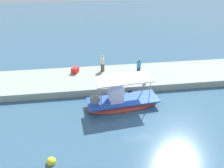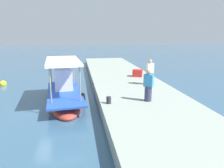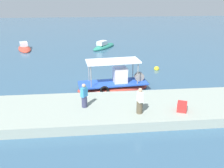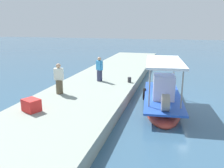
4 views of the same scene
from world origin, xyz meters
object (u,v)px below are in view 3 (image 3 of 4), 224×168
object	(u,v)px
cargo_crate	(182,107)
marker_buoy	(157,69)
moored_boat_mid	(104,46)
mooring_bollard	(83,93)
fisherman_near_bollard	(84,97)
fisherman_by_crate	(140,102)
moored_boat_near	(25,48)
main_fishing_boat	(114,85)

from	to	relation	value
cargo_crate	marker_buoy	distance (m)	10.82
marker_buoy	moored_boat_mid	world-z (taller)	moored_boat_mid
mooring_bollard	moored_boat_mid	world-z (taller)	moored_boat_mid
moored_boat_mid	fisherman_near_bollard	bearing A→B (deg)	-97.46
marker_buoy	moored_boat_mid	distance (m)	12.14
marker_buoy	moored_boat_mid	xyz separation A→B (m)	(-4.88, 11.12, 0.11)
mooring_bollard	marker_buoy	world-z (taller)	mooring_bollard
cargo_crate	moored_boat_mid	bearing A→B (deg)	99.29
fisherman_near_bollard	fisherman_by_crate	world-z (taller)	fisherman_by_crate
fisherman_by_crate	mooring_bollard	distance (m)	4.92
fisherman_by_crate	fisherman_near_bollard	bearing A→B (deg)	160.31
fisherman_by_crate	moored_boat_near	bearing A→B (deg)	118.79
main_fishing_boat	marker_buoy	size ratio (longest dim) A/B	11.29
mooring_bollard	marker_buoy	size ratio (longest dim) A/B	0.64
fisherman_by_crate	moored_boat_mid	distance (m)	21.93
marker_buoy	moored_boat_near	bearing A→B (deg)	145.31
fisherman_near_bollard	cargo_crate	world-z (taller)	fisherman_near_bollard
main_fishing_boat	marker_buoy	distance (m)	7.25
fisherman_near_bollard	mooring_bollard	distance (m)	2.16
fisherman_by_crate	main_fishing_boat	bearing A→B (deg)	100.11
main_fishing_boat	fisherman_by_crate	size ratio (longest dim) A/B	3.61
fisherman_near_bollard	mooring_bollard	xyz separation A→B (m)	(-0.10, 2.08, -0.57)
marker_buoy	fisherman_by_crate	bearing A→B (deg)	-110.88
fisherman_by_crate	cargo_crate	xyz separation A→B (m)	(2.80, 0.06, -0.50)
main_fishing_boat	mooring_bollard	world-z (taller)	main_fishing_boat
marker_buoy	moored_boat_near	world-z (taller)	moored_boat_near
mooring_bollard	moored_boat_near	world-z (taller)	moored_boat_near
fisherman_near_bollard	cargo_crate	xyz separation A→B (m)	(6.27, -1.18, -0.47)
main_fishing_boat	moored_boat_mid	world-z (taller)	main_fishing_boat
fisherman_by_crate	moored_boat_near	xyz separation A→B (m)	(-12.07, 21.97, -1.25)
main_fishing_boat	mooring_bollard	xyz separation A→B (m)	(-2.56, -2.33, 0.37)
fisherman_by_crate	cargo_crate	world-z (taller)	fisherman_by_crate
fisherman_near_bollard	marker_buoy	world-z (taller)	fisherman_near_bollard
moored_boat_near	moored_boat_mid	bearing A→B (deg)	-0.43
fisherman_by_crate	moored_boat_mid	size ratio (longest dim) A/B	0.34
fisherman_near_bollard	marker_buoy	xyz separation A→B (m)	(7.58, 9.53, -1.28)
main_fishing_boat	moored_boat_mid	size ratio (longest dim) A/B	1.21
fisherman_near_bollard	marker_buoy	bearing A→B (deg)	51.50
cargo_crate	moored_boat_mid	world-z (taller)	cargo_crate
fisherman_near_bollard	cargo_crate	distance (m)	6.40
fisherman_near_bollard	moored_boat_mid	xyz separation A→B (m)	(2.70, 20.65, -1.17)
cargo_crate	marker_buoy	world-z (taller)	cargo_crate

